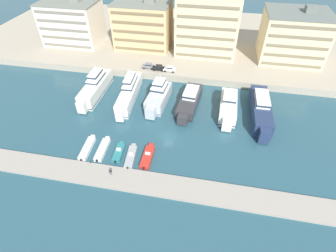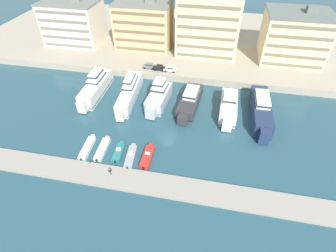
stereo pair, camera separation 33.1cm
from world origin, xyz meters
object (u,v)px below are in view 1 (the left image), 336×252
object	(u,v)px
yacht_ivory_far_left	(95,87)
yacht_navy_center_right	(261,110)
motorboat_grey_center_left	(131,156)
car_black_left	(159,68)
yacht_white_center	(228,106)
yacht_silver_mid_left	(158,96)
motorboat_white_far_left	(87,148)
motorboat_teal_mid_left	(119,152)
yacht_charcoal_center_left	(190,101)
pedestrian_near_edge	(111,172)
motorboat_white_left	(103,149)
car_grey_far_left	(148,66)
yacht_white_left	(129,92)
motorboat_red_center	(148,156)
car_white_mid_left	(170,69)

from	to	relation	value
yacht_ivory_far_left	yacht_navy_center_right	bearing A→B (deg)	-2.15
motorboat_grey_center_left	yacht_ivory_far_left	bearing A→B (deg)	127.92
car_black_left	yacht_ivory_far_left	bearing A→B (deg)	-138.84
yacht_white_center	yacht_silver_mid_left	bearing A→B (deg)	178.68
motorboat_white_far_left	motorboat_teal_mid_left	bearing A→B (deg)	1.77
yacht_charcoal_center_left	pedestrian_near_edge	xyz separation A→B (m)	(-13.36, -29.19, -0.25)
motorboat_white_left	motorboat_grey_center_left	xyz separation A→B (m)	(7.36, -0.89, -0.07)
yacht_ivory_far_left	car_grey_far_left	world-z (taller)	yacht_ivory_far_left
yacht_white_center	pedestrian_near_edge	bearing A→B (deg)	-131.07
yacht_silver_mid_left	yacht_navy_center_right	distance (m)	28.93
yacht_white_left	motorboat_white_left	world-z (taller)	yacht_white_left
yacht_silver_mid_left	car_grey_far_left	bearing A→B (deg)	113.45
yacht_ivory_far_left	motorboat_red_center	world-z (taller)	yacht_ivory_far_left
yacht_navy_center_right	car_black_left	bearing A→B (deg)	153.09
motorboat_teal_mid_left	car_grey_far_left	xyz separation A→B (m)	(-2.21, 38.01, 2.83)
yacht_white_center	car_white_mid_left	xyz separation A→B (m)	(-19.78, 16.15, 1.09)
yacht_ivory_far_left	car_white_mid_left	xyz separation A→B (m)	(20.42, 14.48, 0.67)
motorboat_grey_center_left	car_white_mid_left	world-z (taller)	car_white_mid_left
yacht_navy_center_right	motorboat_teal_mid_left	xyz separation A→B (m)	(-33.81, -21.00, -1.91)
yacht_ivory_far_left	yacht_charcoal_center_left	xyz separation A→B (m)	(29.15, -0.49, -0.81)
motorboat_white_far_left	car_grey_far_left	bearing A→B (deg)	81.65
motorboat_grey_center_left	motorboat_red_center	xyz separation A→B (m)	(3.89, 0.63, 0.10)
yacht_charcoal_center_left	pedestrian_near_edge	distance (m)	32.11
motorboat_grey_center_left	yacht_silver_mid_left	bearing A→B (deg)	85.77
motorboat_grey_center_left	pedestrian_near_edge	bearing A→B (deg)	-113.02
motorboat_teal_mid_left	car_white_mid_left	xyz separation A→B (m)	(5.28, 37.31, 2.83)
yacht_silver_mid_left	pedestrian_near_edge	bearing A→B (deg)	-98.48
motorboat_grey_center_left	yacht_navy_center_right	bearing A→B (deg)	35.43
yacht_white_center	car_black_left	distance (m)	28.61
yacht_white_center	car_grey_far_left	bearing A→B (deg)	148.29
motorboat_teal_mid_left	yacht_charcoal_center_left	bearing A→B (deg)	57.91
yacht_silver_mid_left	motorboat_teal_mid_left	distance (m)	22.28
motorboat_white_far_left	motorboat_red_center	distance (m)	14.96
yacht_white_left	yacht_charcoal_center_left	bearing A→B (deg)	-0.38
yacht_navy_center_right	motorboat_red_center	size ratio (longest dim) A/B	2.79
pedestrian_near_edge	yacht_charcoal_center_left	bearing A→B (deg)	65.41
motorboat_red_center	car_white_mid_left	size ratio (longest dim) A/B	1.95
car_black_left	car_white_mid_left	size ratio (longest dim) A/B	1.00
yacht_charcoal_center_left	car_black_left	distance (m)	19.62
yacht_silver_mid_left	motorboat_white_left	bearing A→B (deg)	-112.75
yacht_ivory_far_left	yacht_white_left	bearing A→B (deg)	-1.94
yacht_white_left	motorboat_grey_center_left	size ratio (longest dim) A/B	2.85
motorboat_red_center	pedestrian_near_edge	distance (m)	9.39
yacht_white_left	motorboat_white_far_left	distance (m)	23.08
yacht_silver_mid_left	yacht_ivory_far_left	bearing A→B (deg)	176.54
car_black_left	car_grey_far_left	bearing A→B (deg)	170.67
motorboat_white_far_left	motorboat_teal_mid_left	size ratio (longest dim) A/B	1.24
car_grey_far_left	car_black_left	size ratio (longest dim) A/B	0.99
yacht_navy_center_right	yacht_charcoal_center_left	bearing A→B (deg)	176.11
car_black_left	car_white_mid_left	xyz separation A→B (m)	(3.76, -0.08, 0.00)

